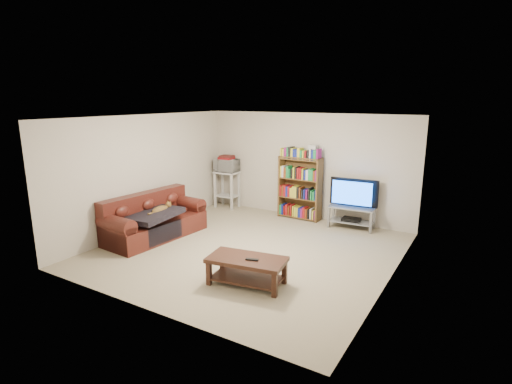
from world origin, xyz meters
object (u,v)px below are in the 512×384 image
Objects in this scene: sofa at (153,222)px; coffee_table at (247,266)px; tv_stand at (352,214)px; bookshelf at (300,187)px.

sofa reaches higher than coffee_table.
tv_stand reaches higher than coffee_table.
coffee_table is 3.59m from bookshelf.
bookshelf is (-0.76, 3.48, 0.45)m from coffee_table.
bookshelf reaches higher than coffee_table.
sofa is at bearing -145.54° from tv_stand.
bookshelf is at bearing 92.98° from coffee_table.
coffee_table is 1.26× the size of tv_stand.
bookshelf reaches higher than tv_stand.
tv_stand is at bearing 42.66° from sofa.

